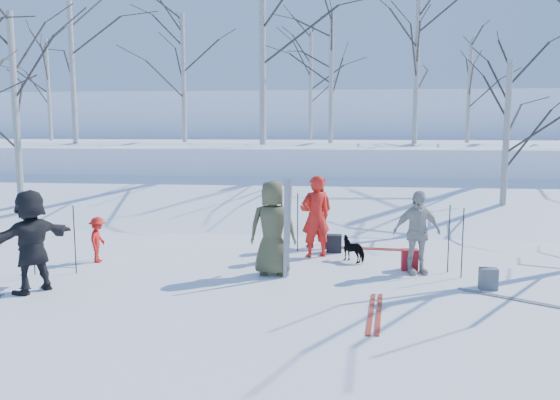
# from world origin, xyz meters

# --- Properties ---
(ground) EXTENTS (120.00, 120.00, 0.00)m
(ground) POSITION_xyz_m (0.00, 0.00, 0.00)
(ground) COLOR white
(ground) RESTS_ON ground
(snow_ramp) EXTENTS (70.00, 9.49, 4.12)m
(snow_ramp) POSITION_xyz_m (0.00, 7.00, 0.15)
(snow_ramp) COLOR white
(snow_ramp) RESTS_ON ground
(snow_plateau) EXTENTS (70.00, 18.00, 2.20)m
(snow_plateau) POSITION_xyz_m (0.00, 17.00, 1.00)
(snow_plateau) COLOR white
(snow_plateau) RESTS_ON ground
(far_hill) EXTENTS (90.00, 30.00, 6.00)m
(far_hill) POSITION_xyz_m (0.00, 38.00, 2.00)
(far_hill) COLOR white
(far_hill) RESTS_ON ground
(skier_olive_center) EXTENTS (0.90, 0.59, 1.83)m
(skier_olive_center) POSITION_xyz_m (-0.01, 0.33, 0.92)
(skier_olive_center) COLOR #47472B
(skier_olive_center) RESTS_ON ground
(skier_red_north) EXTENTS (0.77, 0.66, 1.79)m
(skier_red_north) POSITION_xyz_m (0.74, 1.91, 0.90)
(skier_red_north) COLOR red
(skier_red_north) RESTS_ON ground
(skier_redor_behind) EXTENTS (0.93, 0.78, 1.69)m
(skier_redor_behind) POSITION_xyz_m (0.70, 2.88, 0.84)
(skier_redor_behind) COLOR red
(skier_redor_behind) RESTS_ON ground
(skier_red_seated) EXTENTS (0.43, 0.66, 0.96)m
(skier_red_seated) POSITION_xyz_m (-3.79, 0.90, 0.48)
(skier_red_seated) COLOR red
(skier_red_seated) RESTS_ON ground
(skier_cream_east) EXTENTS (1.03, 0.64, 1.63)m
(skier_cream_east) POSITION_xyz_m (2.75, 0.74, 0.82)
(skier_cream_east) COLOR beige
(skier_cream_east) RESTS_ON ground
(skier_grey_west) EXTENTS (1.30, 1.69, 1.79)m
(skier_grey_west) POSITION_xyz_m (-3.99, -1.22, 0.89)
(skier_grey_west) COLOR black
(skier_grey_west) RESTS_ON ground
(dog) EXTENTS (0.68, 0.62, 0.54)m
(dog) POSITION_xyz_m (1.57, 1.56, 0.27)
(dog) COLOR black
(dog) RESTS_ON ground
(upright_ski_left) EXTENTS (0.11, 0.17, 1.90)m
(upright_ski_left) POSITION_xyz_m (0.27, 0.07, 0.95)
(upright_ski_left) COLOR silver
(upright_ski_left) RESTS_ON ground
(upright_ski_right) EXTENTS (0.15, 0.23, 1.89)m
(upright_ski_right) POSITION_xyz_m (0.31, 0.14, 0.95)
(upright_ski_right) COLOR silver
(upright_ski_right) RESTS_ON ground
(ski_pair_b) EXTENTS (0.48, 1.93, 0.02)m
(ski_pair_b) POSITION_xyz_m (1.82, 2.80, 0.01)
(ski_pair_b) COLOR #A42817
(ski_pair_b) RESTS_ON ground
(ski_pair_c) EXTENTS (1.91, 2.08, 0.02)m
(ski_pair_c) POSITION_xyz_m (4.21, -0.79, 0.01)
(ski_pair_c) COLOR silver
(ski_pair_c) RESTS_ON ground
(ski_pair_d) EXTENTS (0.56, 1.94, 0.02)m
(ski_pair_d) POSITION_xyz_m (1.83, -1.70, 0.01)
(ski_pair_d) COLOR #A42817
(ski_pair_d) RESTS_ON ground
(ski_pole_a) EXTENTS (0.02, 0.02, 1.34)m
(ski_pole_a) POSITION_xyz_m (0.93, 2.60, 0.67)
(ski_pole_a) COLOR black
(ski_pole_a) RESTS_ON ground
(ski_pole_b) EXTENTS (0.02, 0.02, 1.34)m
(ski_pole_b) POSITION_xyz_m (3.57, 0.50, 0.67)
(ski_pole_b) COLOR black
(ski_pole_b) RESTS_ON ground
(ski_pole_c) EXTENTS (0.02, 0.02, 1.34)m
(ski_pole_c) POSITION_xyz_m (3.39, 0.87, 0.67)
(ski_pole_c) COLOR black
(ski_pole_c) RESTS_ON ground
(ski_pole_d) EXTENTS (0.02, 0.02, 1.34)m
(ski_pole_d) POSITION_xyz_m (-4.58, -0.20, 0.67)
(ski_pole_d) COLOR black
(ski_pole_d) RESTS_ON ground
(ski_pole_e) EXTENTS (0.02, 0.02, 1.34)m
(ski_pole_e) POSITION_xyz_m (0.30, 2.40, 0.67)
(ski_pole_e) COLOR black
(ski_pole_e) RESTS_ON ground
(ski_pole_f) EXTENTS (0.02, 0.02, 1.34)m
(ski_pole_f) POSITION_xyz_m (-3.84, -0.01, 0.67)
(ski_pole_f) COLOR black
(ski_pole_f) RESTS_ON ground
(backpack_red) EXTENTS (0.32, 0.22, 0.42)m
(backpack_red) POSITION_xyz_m (2.66, 0.96, 0.21)
(backpack_red) COLOR #AB1A21
(backpack_red) RESTS_ON ground
(backpack_grey) EXTENTS (0.30, 0.20, 0.38)m
(backpack_grey) POSITION_xyz_m (3.88, -0.21, 0.19)
(backpack_grey) COLOR #55595D
(backpack_grey) RESTS_ON ground
(backpack_dark) EXTENTS (0.34, 0.24, 0.40)m
(backpack_dark) POSITION_xyz_m (1.14, 2.37, 0.20)
(backpack_dark) COLOR black
(backpack_dark) RESTS_ON ground
(birch_plateau_a) EXTENTS (3.38, 3.38, 3.97)m
(birch_plateau_a) POSITION_xyz_m (6.28, 12.85, 4.19)
(birch_plateau_a) COLOR silver
(birch_plateau_a) RESTS_ON snow_plateau
(birch_plateau_b) EXTENTS (6.22, 6.22, 8.03)m
(birch_plateau_b) POSITION_xyz_m (-1.52, 9.52, 6.21)
(birch_plateau_b) COLOR silver
(birch_plateau_b) RESTS_ON snow_plateau
(birch_plateau_c) EXTENTS (4.24, 4.24, 5.20)m
(birch_plateau_c) POSITION_xyz_m (-5.23, 12.43, 4.80)
(birch_plateau_c) COLOR silver
(birch_plateau_c) RESTS_ON snow_plateau
(birch_plateau_e) EXTENTS (3.87, 3.87, 4.67)m
(birch_plateau_e) POSITION_xyz_m (-12.40, 14.71, 4.53)
(birch_plateau_e) COLOR silver
(birch_plateau_e) RESTS_ON snow_plateau
(birch_plateau_f) EXTENTS (4.14, 4.14, 5.06)m
(birch_plateau_f) POSITION_xyz_m (-0.24, 16.61, 4.73)
(birch_plateau_f) COLOR silver
(birch_plateau_f) RESTS_ON snow_plateau
(birch_plateau_g) EXTENTS (4.02, 4.02, 4.89)m
(birch_plateau_g) POSITION_xyz_m (0.84, 11.80, 4.64)
(birch_plateau_g) COLOR silver
(birch_plateau_g) RESTS_ON snow_plateau
(birch_plateau_h) EXTENTS (5.47, 5.47, 6.96)m
(birch_plateau_h) POSITION_xyz_m (-9.43, 11.26, 5.68)
(birch_plateau_h) COLOR silver
(birch_plateau_h) RESTS_ON snow_plateau
(birch_plateau_i) EXTENTS (4.38, 4.38, 5.40)m
(birch_plateau_i) POSITION_xyz_m (3.99, 11.15, 4.90)
(birch_plateau_i) COLOR silver
(birch_plateau_i) RESTS_ON snow_plateau
(birch_edge_d) EXTENTS (4.93, 4.93, 6.19)m
(birch_edge_d) POSITION_xyz_m (-8.40, 5.60, 3.09)
(birch_edge_d) COLOR silver
(birch_edge_d) RESTS_ON ground
(birch_edge_e) EXTENTS (3.88, 3.88, 4.68)m
(birch_edge_e) POSITION_xyz_m (5.89, 6.20, 2.34)
(birch_edge_e) COLOR silver
(birch_edge_e) RESTS_ON ground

